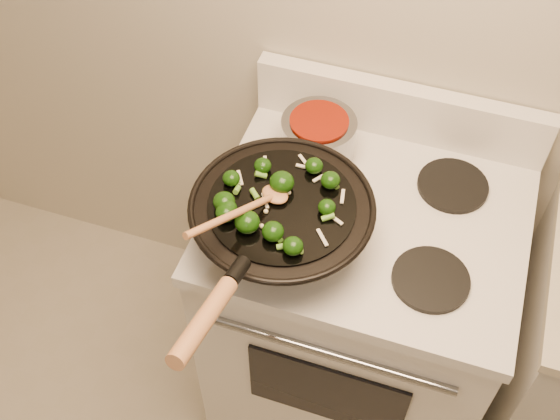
% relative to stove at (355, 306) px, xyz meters
% --- Properties ---
extents(stove, '(0.78, 0.67, 1.08)m').
position_rel_stove_xyz_m(stove, '(0.00, 0.00, 0.00)').
color(stove, white).
rests_on(stove, ground).
extents(wok, '(0.43, 0.71, 0.27)m').
position_rel_stove_xyz_m(wok, '(-0.18, -0.16, 0.53)').
color(wok, black).
rests_on(wok, stove).
extents(stirfry, '(0.30, 0.29, 0.05)m').
position_rel_stove_xyz_m(stirfry, '(-0.21, -0.17, 0.61)').
color(stirfry, '#113508').
rests_on(stirfry, wok).
extents(wooden_spoon, '(0.15, 0.28, 0.12)m').
position_rel_stove_xyz_m(wooden_spoon, '(-0.23, -0.21, 0.63)').
color(wooden_spoon, '#BB7849').
rests_on(wooden_spoon, wok).
extents(saucepan, '(0.19, 0.31, 0.11)m').
position_rel_stove_xyz_m(saucepan, '(-0.18, 0.14, 0.52)').
color(saucepan, gray).
rests_on(saucepan, stove).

